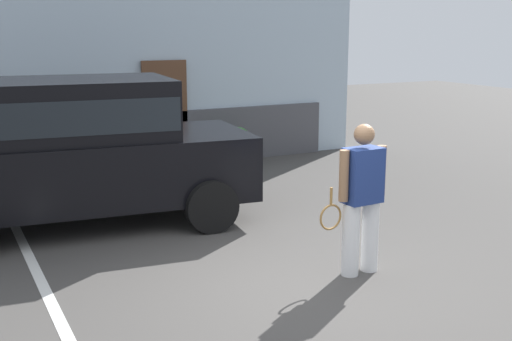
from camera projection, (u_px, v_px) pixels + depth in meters
The scene contains 6 objects.
ground_plane at pixel (309, 287), 6.94m from camera, with size 40.00×40.00×0.00m, color #423F3D.
parking_stripe_0 at pixel (40, 280), 7.12m from camera, with size 0.12×4.40×0.01m, color silver.
house_frontage at pixel (129, 89), 12.41m from camera, with size 10.01×0.40×3.32m.
parked_suv at pixel (75, 145), 8.86m from camera, with size 4.78×2.56×2.05m.
tennis_player_man at pixel (361, 198), 7.16m from camera, with size 0.89×0.29×1.71m.
potted_plant_by_porch at pixel (237, 145), 12.75m from camera, with size 0.61×0.61×0.81m.
Camera 1 is at (-3.46, -5.53, 2.74)m, focal length 45.28 mm.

